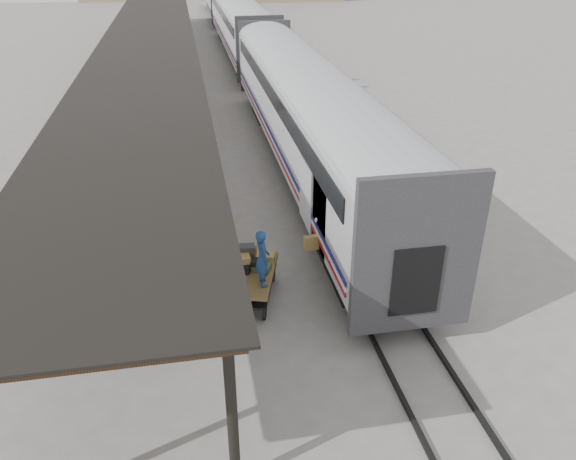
% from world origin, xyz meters
% --- Properties ---
extents(ground, '(160.00, 160.00, 0.00)m').
position_xyz_m(ground, '(0.00, 0.00, 0.00)').
color(ground, slate).
rests_on(ground, ground).
extents(train, '(3.45, 76.01, 4.01)m').
position_xyz_m(train, '(3.19, 33.79, 2.69)').
color(train, silver).
rests_on(train, ground).
extents(canopy, '(4.90, 64.30, 4.15)m').
position_xyz_m(canopy, '(-3.40, 24.00, 4.00)').
color(canopy, '#422B19').
rests_on(canopy, ground).
extents(rails, '(1.54, 150.00, 0.12)m').
position_xyz_m(rails, '(3.20, 34.00, 0.06)').
color(rails, black).
rests_on(rails, ground).
extents(baggage_cart, '(1.87, 2.65, 0.86)m').
position_xyz_m(baggage_cart, '(-0.31, -1.04, 0.65)').
color(baggage_cart, brown).
rests_on(baggage_cart, ground).
extents(suitcase_stack, '(1.48, 1.11, 0.57)m').
position_xyz_m(suitcase_stack, '(-0.34, -0.68, 1.06)').
color(suitcase_stack, '#323235').
rests_on(suitcase_stack, baggage_cart).
extents(luggage_tug, '(0.98, 1.59, 1.40)m').
position_xyz_m(luggage_tug, '(-2.27, 18.09, 0.64)').
color(luggage_tug, maroon).
rests_on(luggage_tug, ground).
extents(porter, '(0.46, 0.63, 1.60)m').
position_xyz_m(porter, '(-0.06, -1.69, 1.66)').
color(porter, navy).
rests_on(porter, baggage_cart).
extents(pedestrian, '(1.11, 0.66, 1.77)m').
position_xyz_m(pedestrian, '(-1.64, 13.46, 0.88)').
color(pedestrian, black).
rests_on(pedestrian, ground).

